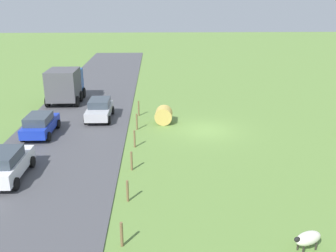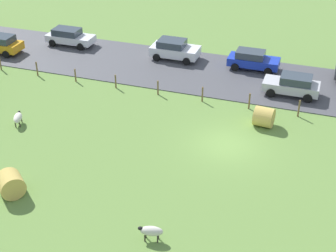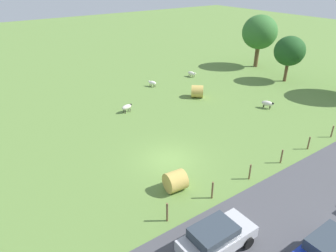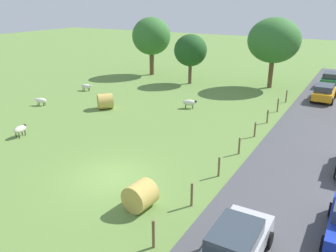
{
  "view_description": "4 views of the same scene",
  "coord_description": "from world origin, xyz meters",
  "views": [
    {
      "loc": [
        3.68,
        25.35,
        9.18
      ],
      "look_at": [
        2.87,
        2.66,
        1.3
      ],
      "focal_mm": 39.76,
      "sensor_mm": 36.0,
      "label": 1
    },
    {
      "loc": [
        -26.12,
        -5.02,
        17.04
      ],
      "look_at": [
        -0.97,
        3.55,
        1.22
      ],
      "focal_mm": 54.0,
      "sensor_mm": 36.0,
      "label": 2
    },
    {
      "loc": [
        15.81,
        -11.31,
        12.66
      ],
      "look_at": [
        -2.64,
        1.73,
        1.2
      ],
      "focal_mm": 33.18,
      "sensor_mm": 36.0,
      "label": 3
    },
    {
      "loc": [
        11.1,
        -13.21,
        9.18
      ],
      "look_at": [
        0.93,
        4.57,
        1.71
      ],
      "focal_mm": 37.18,
      "sensor_mm": 36.0,
      "label": 4
    }
  ],
  "objects": [
    {
      "name": "tree_2",
      "position": [
        -6.37,
        22.41,
        3.78
      ],
      "size": [
        3.69,
        3.69,
        5.57
      ],
      "color": "brown",
      "rests_on": "ground_plane"
    },
    {
      "name": "fence_post_5",
      "position": [
        5.04,
        13.14,
        0.53
      ],
      "size": [
        0.12,
        0.12,
        1.06
      ],
      "primitive_type": "cylinder",
      "color": "brown",
      "rests_on": "ground_plane"
    },
    {
      "name": "ground_plane",
      "position": [
        0.0,
        0.0,
        0.0
      ],
      "size": [
        160.0,
        160.0,
        0.0
      ],
      "primitive_type": "plane",
      "color": "olive"
    },
    {
      "name": "car_0",
      "position": [
        8.05,
        22.15,
        0.87
      ],
      "size": [
        1.97,
        4.29,
        1.56
      ],
      "color": "orange",
      "rests_on": "road_strip"
    },
    {
      "name": "car_7",
      "position": [
        7.97,
        28.48,
        0.9
      ],
      "size": [
        2.02,
        4.07,
        1.63
      ],
      "color": "#237238",
      "rests_on": "road_strip"
    },
    {
      "name": "tree_0",
      "position": [
        -12.9,
        24.55,
        4.83
      ],
      "size": [
        4.8,
        4.8,
        7.17
      ],
      "color": "brown",
      "rests_on": "ground_plane"
    },
    {
      "name": "sheep_1",
      "position": [
        -14.46,
        13.89,
        0.47
      ],
      "size": [
        1.3,
        0.7,
        0.71
      ],
      "color": "silver",
      "rests_on": "ground_plane"
    },
    {
      "name": "fence_post_3",
      "position": [
        5.04,
        6.38,
        0.55
      ],
      "size": [
        0.12,
        0.12,
        1.1
      ],
      "primitive_type": "cylinder",
      "color": "brown",
      "rests_on": "ground_plane"
    },
    {
      "name": "fence_post_1",
      "position": [
        5.04,
        -0.37,
        0.6
      ],
      "size": [
        0.12,
        0.12,
        1.2
      ],
      "primitive_type": "cylinder",
      "color": "brown",
      "rests_on": "ground_plane"
    },
    {
      "name": "sheep_0",
      "position": [
        -14.27,
        7.65,
        0.46
      ],
      "size": [
        1.16,
        0.8,
        0.7
      ],
      "color": "white",
      "rests_on": "ground_plane"
    },
    {
      "name": "hay_bale_1",
      "position": [
        3.05,
        -1.72,
        0.66
      ],
      "size": [
        1.42,
        1.35,
        1.32
      ],
      "primitive_type": "cylinder",
      "rotation": [
        1.57,
        0.0,
        3.05
      ],
      "color": "tan",
      "rests_on": "ground_plane"
    },
    {
      "name": "sheep_3",
      "position": [
        -2.05,
        13.63,
        0.52
      ],
      "size": [
        1.3,
        0.93,
        0.78
      ],
      "color": "silver",
      "rests_on": "ground_plane"
    },
    {
      "name": "fence_post_4",
      "position": [
        5.04,
        9.76,
        0.54
      ],
      "size": [
        0.12,
        0.12,
        1.08
      ],
      "primitive_type": "cylinder",
      "color": "brown",
      "rests_on": "ground_plane"
    },
    {
      "name": "fence_post_2",
      "position": [
        5.04,
        3.0,
        0.57
      ],
      "size": [
        0.12,
        0.12,
        1.14
      ],
      "primitive_type": "cylinder",
      "color": "brown",
      "rests_on": "ground_plane"
    },
    {
      "name": "fence_post_7",
      "position": [
        5.04,
        19.9,
        0.58
      ],
      "size": [
        0.12,
        0.12,
        1.16
      ],
      "primitive_type": "cylinder",
      "color": "brown",
      "rests_on": "ground_plane"
    },
    {
      "name": "sheep_2",
      "position": [
        -9.38,
        1.53,
        0.55
      ],
      "size": [
        0.7,
        1.25,
        0.8
      ],
      "color": "beige",
      "rests_on": "ground_plane"
    },
    {
      "name": "tree_1",
      "position": [
        2.16,
        25.03,
        5.09
      ],
      "size": [
        5.54,
        5.54,
        7.48
      ],
      "color": "brown",
      "rests_on": "ground_plane"
    },
    {
      "name": "fence_post_0",
      "position": [
        5.04,
        -3.75,
        0.62
      ],
      "size": [
        0.12,
        0.12,
        1.24
      ],
      "primitive_type": "cylinder",
      "color": "brown",
      "rests_on": "ground_plane"
    },
    {
      "name": "fence_post_6",
      "position": [
        5.04,
        16.52,
        0.59
      ],
      "size": [
        0.12,
        0.12,
        1.17
      ],
      "primitive_type": "cylinder",
      "color": "brown",
      "rests_on": "ground_plane"
    },
    {
      "name": "road_strip",
      "position": [
        9.73,
        0.0,
        0.03
      ],
      "size": [
        8.0,
        80.0,
        0.06
      ],
      "primitive_type": "cube",
      "color": "#47474C",
      "rests_on": "ground_plane"
    },
    {
      "name": "hay_bale_0",
      "position": [
        -8.51,
        9.82,
        0.67
      ],
      "size": [
        1.85,
        1.84,
        1.35
      ],
      "primitive_type": "cylinder",
      "rotation": [
        1.57,
        0.0,
        2.43
      ],
      "color": "tan",
      "rests_on": "ground_plane"
    },
    {
      "name": "car_6",
      "position": [
        8.08,
        -2.93,
        0.86
      ],
      "size": [
        1.97,
        4.02,
        1.53
      ],
      "color": "#B7B7BC",
      "rests_on": "road_strip"
    }
  ]
}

